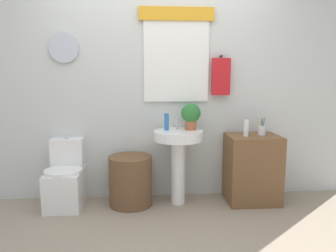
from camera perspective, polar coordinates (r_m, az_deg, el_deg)
The scene contains 11 objects.
ground_plane at distance 2.87m, azimuth -0.47°, elevation -19.76°, with size 8.00×8.00×0.00m, color gray.
back_wall at distance 3.66m, azimuth -1.60°, elevation 7.83°, with size 4.40×0.18×2.60m.
toilet at distance 3.67m, azimuth -17.36°, elevation -8.99°, with size 0.38×0.51×0.72m.
laundry_hamper at distance 3.55m, azimuth -6.53°, elevation -9.42°, with size 0.46×0.46×0.53m, color brown.
pedestal_sink at distance 3.47m, azimuth 1.78°, elevation -4.03°, with size 0.52×0.52×0.80m.
faucet at distance 3.54m, azimuth 1.60°, elevation 0.31°, with size 0.03×0.03×0.10m, color silver.
wooden_cabinet at distance 3.70m, azimuth 14.43°, elevation -7.20°, with size 0.55×0.44×0.73m, color brown.
soap_bottle at distance 3.46m, azimuth -0.27°, elevation 0.75°, with size 0.05×0.05×0.18m, color #2D6BB7.
potted_plant at distance 3.48m, azimuth 4.00°, elevation 1.99°, with size 0.21×0.21×0.28m.
lotion_bottle at distance 3.53m, azimuth 13.45°, elevation -0.35°, with size 0.05×0.05×0.18m, color white.
toothbrush_cup at distance 3.66m, azimuth 16.02°, elevation -0.67°, with size 0.08×0.08×0.19m.
Camera 1 is at (-0.16, -2.51, 1.38)m, focal length 35.02 mm.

